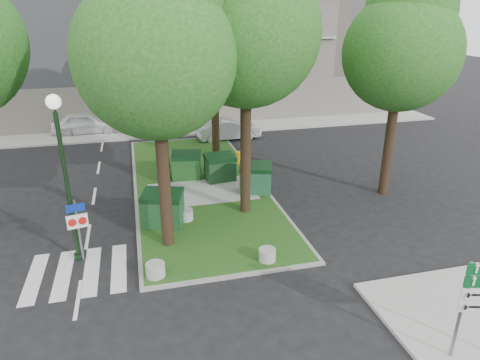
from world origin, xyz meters
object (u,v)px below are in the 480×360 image
object	(u,v)px
tree_median_mid	(159,39)
tree_median_far	(214,7)
tree_median_near_right	(248,17)
bollard_mid	(186,215)
dumpster_a	(163,209)
bollard_right	(267,255)
bollard_left	(155,270)
traffic_sign_pole	(77,222)
tree_street_right	(404,41)
dumpster_c	(220,168)
dumpster_b	(187,165)
car_silver	(228,129)
street_lamp	(63,161)
dumpster_d	(256,178)
litter_bin	(239,158)
tree_median_near_left	(157,41)
car_white	(86,123)

from	to	relation	value
tree_median_mid	tree_median_far	size ratio (longest dim) A/B	0.84
tree_median_near_right	bollard_mid	distance (m)	8.11
dumpster_a	bollard_right	xyz separation A→B (m)	(3.26, -3.56, -0.49)
bollard_left	traffic_sign_pole	distance (m)	3.23
tree_street_right	dumpster_c	world-z (taller)	tree_street_right
dumpster_b	car_silver	size ratio (longest dim) A/B	0.38
dumpster_b	car_silver	distance (m)	7.57
dumpster_c	traffic_sign_pole	size ratio (longest dim) A/B	0.69
dumpster_a	street_lamp	world-z (taller)	street_lamp
dumpster_a	bollard_mid	distance (m)	1.05
dumpster_c	bollard_left	world-z (taller)	dumpster_c
bollard_mid	car_silver	distance (m)	12.18
bollard_right	car_silver	world-z (taller)	car_silver
tree_median_mid	dumpster_d	world-z (taller)	tree_median_mid
tree_street_right	dumpster_b	size ratio (longest dim) A/B	6.12
tree_median_far	litter_bin	distance (m)	8.08
dumpster_d	bollard_left	xyz separation A→B (m)	(-5.10, -5.88, -0.46)
car_silver	dumpster_c	bearing A→B (deg)	159.12
bollard_mid	dumpster_d	bearing A→B (deg)	30.30
dumpster_c	traffic_sign_pole	bearing A→B (deg)	-143.19
street_lamp	bollard_left	bearing A→B (deg)	-36.24
litter_bin	street_lamp	distance (m)	11.70
street_lamp	traffic_sign_pole	distance (m)	2.20
tree_median_far	car_silver	bearing A→B (deg)	67.69
tree_median_near_left	dumpster_c	bearing A→B (deg)	61.57
dumpster_d	tree_median_mid	bearing A→B (deg)	163.36
tree_median_near_right	tree_median_near_left	bearing A→B (deg)	-150.26
tree_median_near_left	tree_median_near_right	size ratio (longest dim) A/B	0.92
litter_bin	street_lamp	xyz separation A→B (m)	(-7.88, -8.03, 3.22)
tree_median_near_left	street_lamp	world-z (taller)	tree_median_near_left
dumpster_c	bollard_right	world-z (taller)	dumpster_c
bollard_right	tree_median_mid	bearing A→B (deg)	107.17
bollard_left	tree_median_near_right	bearing A→B (deg)	44.10
tree_median_near_left	bollard_right	xyz separation A→B (m)	(3.14, -2.06, -6.98)
tree_street_right	street_lamp	xyz separation A→B (m)	(-13.77, -2.67, -3.30)
tree_street_right	car_white	xyz separation A→B (m)	(-14.75, 14.44, -6.20)
tree_street_right	bollard_left	distance (m)	13.78
tree_median_near_right	tree_median_mid	xyz separation A→B (m)	(-3.00, 4.50, -1.01)
tree_median_mid	dumpster_b	world-z (taller)	tree_median_mid
bollard_left	street_lamp	world-z (taller)	street_lamp
traffic_sign_pole	car_white	xyz separation A→B (m)	(-1.13, 17.20, -0.71)
tree_median_near_right	tree_street_right	world-z (taller)	tree_median_near_right
street_lamp	bollard_right	bearing A→B (deg)	-16.44
bollard_left	car_silver	world-z (taller)	car_silver
tree_median_far	bollard_left	xyz separation A→B (m)	(-4.39, -11.56, -7.97)
street_lamp	traffic_sign_pole	size ratio (longest dim) A/B	2.52
tree_median_near_right	bollard_right	world-z (taller)	tree_median_near_right
tree_median_mid	dumpster_d	bearing A→B (deg)	-34.39
bollard_left	street_lamp	size ratio (longest dim) A/B	0.11
car_silver	tree_median_near_right	bearing A→B (deg)	166.32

